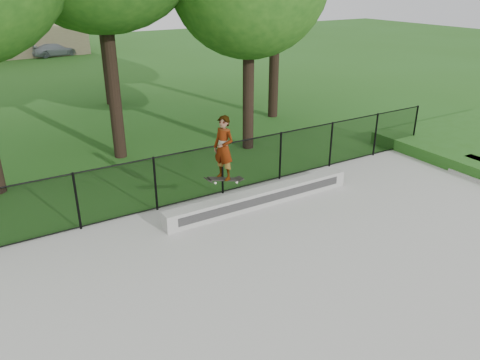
# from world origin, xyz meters

# --- Properties ---
(ground) EXTENTS (100.00, 100.00, 0.00)m
(ground) POSITION_xyz_m (0.00, 0.00, 0.00)
(ground) COLOR #255718
(ground) RESTS_ON ground
(concrete_slab) EXTENTS (14.00, 12.00, 0.06)m
(concrete_slab) POSITION_xyz_m (0.00, 0.00, 0.03)
(concrete_slab) COLOR #ACABA6
(concrete_slab) RESTS_ON ground
(grind_ledge) EXTENTS (5.61, 0.40, 0.45)m
(grind_ledge) POSITION_xyz_m (0.51, 4.70, 0.29)
(grind_ledge) COLOR #AFAFAA
(grind_ledge) RESTS_ON concrete_slab
(car_c) EXTENTS (3.50, 2.08, 1.04)m
(car_c) POSITION_xyz_m (1.26, 35.36, 0.52)
(car_c) COLOR #99A3AD
(car_c) RESTS_ON ground
(skater_airborne) EXTENTS (0.82, 0.66, 1.76)m
(skater_airborne) POSITION_xyz_m (-0.76, 4.45, 1.97)
(skater_airborne) COLOR black
(skater_airborne) RESTS_ON ground
(chainlink_fence) EXTENTS (16.06, 0.06, 1.50)m
(chainlink_fence) POSITION_xyz_m (0.00, 5.90, 0.81)
(chainlink_fence) COLOR black
(chainlink_fence) RESTS_ON concrete_slab
(concrete_steps) EXTENTS (1.07, 1.20, 0.45)m
(concrete_steps) POSITION_xyz_m (7.59, 3.00, 0.17)
(concrete_steps) COLOR #ACABA6
(concrete_steps) RESTS_ON ground
(distant_building) EXTENTS (12.40, 6.40, 4.30)m
(distant_building) POSITION_xyz_m (-2.00, 38.00, 2.16)
(distant_building) COLOR tan
(distant_building) RESTS_ON ground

